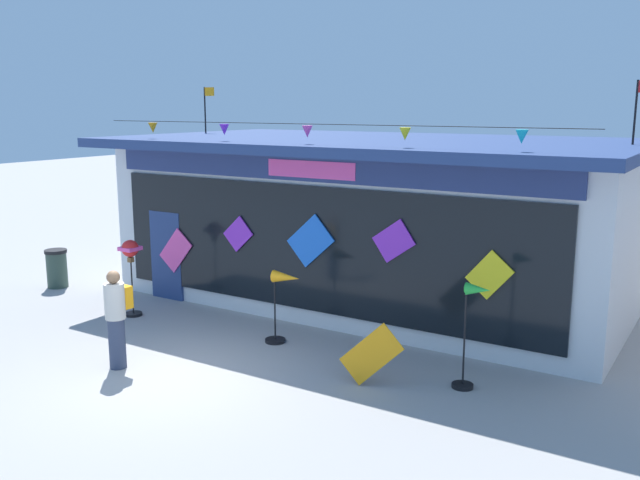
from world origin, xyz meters
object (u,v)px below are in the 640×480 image
kite_shop_building (379,217)px  display_kite_on_ground (371,354)px  person_near_camera (117,317)px  wind_spinner_left (283,293)px  wind_spinner_far_left (131,257)px  trash_bin (57,268)px  wind_spinner_center_left (472,322)px

kite_shop_building → display_kite_on_ground: 5.46m
kite_shop_building → person_near_camera: 6.63m
display_kite_on_ground → person_near_camera: bearing=-157.8°
wind_spinner_left → display_kite_on_ground: wind_spinner_left is taller
person_near_camera → wind_spinner_far_left: bearing=136.6°
person_near_camera → display_kite_on_ground: (3.94, 1.61, -0.38)m
kite_shop_building → trash_bin: kite_shop_building is taller
wind_spinner_left → trash_bin: bearing=176.6°
wind_spinner_center_left → trash_bin: (-10.60, 0.56, -0.61)m
person_near_camera → trash_bin: bearing=156.0°
person_near_camera → display_kite_on_ground: person_near_camera is taller
wind_spinner_far_left → wind_spinner_center_left: size_ratio=0.94×
wind_spinner_left → display_kite_on_ground: 2.44m
kite_shop_building → wind_spinner_far_left: size_ratio=6.98×
kite_shop_building → display_kite_on_ground: size_ratio=11.98×
kite_shop_building → wind_spinner_left: bearing=-88.8°
wind_spinner_center_left → display_kite_on_ground: (-1.38, -0.66, -0.58)m
wind_spinner_left → person_near_camera: (-1.68, -2.42, -0.08)m
wind_spinner_far_left → wind_spinner_center_left: bearing=0.7°
kite_shop_building → wind_spinner_center_left: size_ratio=6.59×
wind_spinner_left → wind_spinner_center_left: size_ratio=0.81×
wind_spinner_left → kite_shop_building: bearing=91.2°
kite_shop_building → trash_bin: (-6.89, -3.54, -1.36)m
kite_shop_building → wind_spinner_left: 4.04m
wind_spinner_center_left → trash_bin: 10.63m
wind_spinner_far_left → person_near_camera: person_near_camera is taller
person_near_camera → display_kite_on_ground: size_ratio=1.79×
kite_shop_building → person_near_camera: kite_shop_building is taller
wind_spinner_left → display_kite_on_ground: bearing=-19.7°
wind_spinner_left → wind_spinner_center_left: 3.64m
wind_spinner_far_left → display_kite_on_ground: bearing=-5.5°
wind_spinner_left → person_near_camera: person_near_camera is taller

